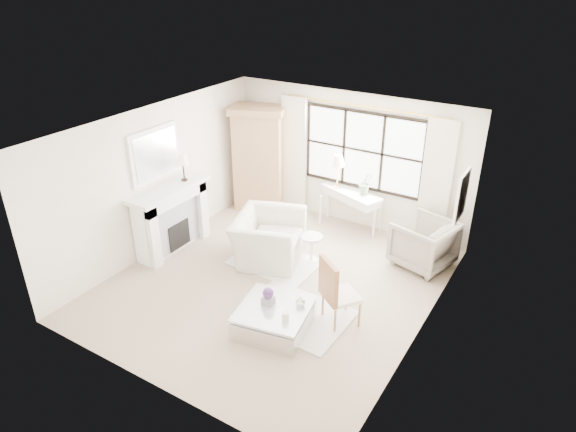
% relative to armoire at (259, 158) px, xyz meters
% --- Properties ---
extents(floor, '(5.50, 5.50, 0.00)m').
position_rel_armoire_xyz_m(floor, '(1.89, -2.35, -1.14)').
color(floor, tan).
rests_on(floor, ground).
extents(ceiling, '(5.50, 5.50, 0.00)m').
position_rel_armoire_xyz_m(ceiling, '(1.89, -2.35, 1.56)').
color(ceiling, white).
rests_on(ceiling, ground).
extents(wall_back, '(5.00, 0.00, 5.00)m').
position_rel_armoire_xyz_m(wall_back, '(1.89, 0.40, 0.21)').
color(wall_back, white).
rests_on(wall_back, ground).
extents(wall_front, '(5.00, 0.00, 5.00)m').
position_rel_armoire_xyz_m(wall_front, '(1.89, -5.10, 0.21)').
color(wall_front, white).
rests_on(wall_front, ground).
extents(wall_left, '(0.00, 5.50, 5.50)m').
position_rel_armoire_xyz_m(wall_left, '(-0.61, -2.35, 0.21)').
color(wall_left, silver).
rests_on(wall_left, ground).
extents(wall_right, '(0.00, 5.50, 5.50)m').
position_rel_armoire_xyz_m(wall_right, '(4.39, -2.35, 0.21)').
color(wall_right, white).
rests_on(wall_right, ground).
extents(window_pane, '(2.40, 0.02, 1.50)m').
position_rel_armoire_xyz_m(window_pane, '(2.19, 0.38, 0.46)').
color(window_pane, white).
rests_on(window_pane, wall_back).
extents(window_frame, '(2.50, 0.04, 1.50)m').
position_rel_armoire_xyz_m(window_frame, '(2.19, 0.37, 0.46)').
color(window_frame, black).
rests_on(window_frame, wall_back).
extents(curtain_rod, '(3.30, 0.04, 0.04)m').
position_rel_armoire_xyz_m(curtain_rod, '(2.19, 0.32, 1.33)').
color(curtain_rod, gold).
rests_on(curtain_rod, wall_back).
extents(curtain_left, '(0.55, 0.10, 2.47)m').
position_rel_armoire_xyz_m(curtain_left, '(0.69, 0.30, 0.10)').
color(curtain_left, silver).
rests_on(curtain_left, ground).
extents(curtain_right, '(0.55, 0.10, 2.47)m').
position_rel_armoire_xyz_m(curtain_right, '(3.69, 0.30, 0.10)').
color(curtain_right, silver).
rests_on(curtain_right, ground).
extents(fireplace, '(0.58, 1.66, 1.26)m').
position_rel_armoire_xyz_m(fireplace, '(-0.38, -2.35, -0.49)').
color(fireplace, white).
rests_on(fireplace, ground).
extents(mirror_frame, '(0.05, 1.15, 0.95)m').
position_rel_armoire_xyz_m(mirror_frame, '(-0.58, -2.35, 0.70)').
color(mirror_frame, white).
rests_on(mirror_frame, wall_left).
extents(mirror_glass, '(0.02, 1.00, 0.80)m').
position_rel_armoire_xyz_m(mirror_glass, '(-0.55, -2.35, 0.70)').
color(mirror_glass, silver).
rests_on(mirror_glass, wall_left).
extents(art_frame, '(0.04, 0.62, 0.82)m').
position_rel_armoire_xyz_m(art_frame, '(4.36, -0.65, 0.41)').
color(art_frame, white).
rests_on(art_frame, wall_right).
extents(art_canvas, '(0.01, 0.52, 0.72)m').
position_rel_armoire_xyz_m(art_canvas, '(4.34, -0.65, 0.41)').
color(art_canvas, beige).
rests_on(art_canvas, wall_right).
extents(mantel_lamp, '(0.22, 0.22, 0.51)m').
position_rel_armoire_xyz_m(mantel_lamp, '(-0.31, -1.97, 0.51)').
color(mantel_lamp, black).
rests_on(mantel_lamp, fireplace).
extents(armoire, '(1.29, 1.05, 2.24)m').
position_rel_armoire_xyz_m(armoire, '(0.00, 0.00, 0.00)').
color(armoire, tan).
rests_on(armoire, floor).
extents(console_table, '(1.38, 0.87, 0.80)m').
position_rel_armoire_xyz_m(console_table, '(2.10, 0.16, -0.74)').
color(console_table, white).
rests_on(console_table, floor).
extents(console_lamp, '(0.28, 0.28, 0.69)m').
position_rel_armoire_xyz_m(console_lamp, '(1.77, 0.17, 0.22)').
color(console_lamp, '#BB8841').
rests_on(console_lamp, console_table).
extents(orchid_plant, '(0.33, 0.32, 0.47)m').
position_rel_armoire_xyz_m(orchid_plant, '(2.39, 0.16, -0.11)').
color(orchid_plant, '#58754E').
rests_on(orchid_plant, console_table).
extents(side_table, '(0.40, 0.40, 0.51)m').
position_rel_armoire_xyz_m(side_table, '(2.07, -1.39, -0.81)').
color(side_table, white).
rests_on(side_table, floor).
extents(rug_left, '(1.53, 1.10, 0.03)m').
position_rel_armoire_xyz_m(rug_left, '(1.56, -1.79, -1.13)').
color(rug_left, silver).
rests_on(rug_left, floor).
extents(rug_right, '(1.65, 1.26, 0.03)m').
position_rel_armoire_xyz_m(rug_right, '(2.64, -2.92, -1.12)').
color(rug_right, silver).
rests_on(rug_right, floor).
extents(club_armchair, '(1.48, 1.58, 0.85)m').
position_rel_armoire_xyz_m(club_armchair, '(1.37, -1.73, -0.72)').
color(club_armchair, beige).
rests_on(club_armchair, floor).
extents(wingback_chair, '(1.15, 1.13, 0.86)m').
position_rel_armoire_xyz_m(wingback_chair, '(3.81, -0.47, -0.71)').
color(wingback_chair, gray).
rests_on(wingback_chair, floor).
extents(french_chair, '(0.67, 0.68, 1.08)m').
position_rel_armoire_xyz_m(french_chair, '(3.28, -2.70, -0.83)').
color(french_chair, '#AA7047').
rests_on(french_chair, floor).
extents(coffee_table, '(1.16, 1.16, 0.38)m').
position_rel_armoire_xyz_m(coffee_table, '(2.55, -3.35, -0.96)').
color(coffee_table, silver).
rests_on(coffee_table, floor).
extents(planter_box, '(0.16, 0.16, 0.12)m').
position_rel_armoire_xyz_m(planter_box, '(2.42, -3.31, -0.70)').
color(planter_box, gray).
rests_on(planter_box, coffee_table).
extents(planter_flowers, '(0.16, 0.16, 0.16)m').
position_rel_armoire_xyz_m(planter_flowers, '(2.42, -3.31, -0.56)').
color(planter_flowers, '#502B6C').
rests_on(planter_flowers, planter_box).
extents(pillar_candle, '(0.10, 0.10, 0.12)m').
position_rel_armoire_xyz_m(pillar_candle, '(2.83, -3.50, -0.70)').
color(pillar_candle, beige).
rests_on(pillar_candle, coffee_table).
extents(coffee_vase, '(0.15, 0.15, 0.15)m').
position_rel_armoire_xyz_m(coffee_vase, '(2.84, -3.09, -0.68)').
color(coffee_vase, white).
rests_on(coffee_vase, coffee_table).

